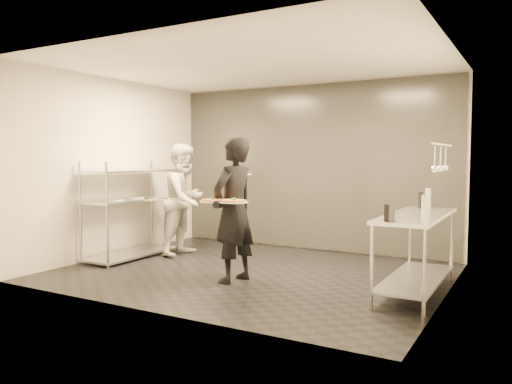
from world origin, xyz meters
The scene contains 13 objects.
room_shell centered at (0.00, 1.18, 1.40)m, with size 5.00×4.00×2.80m.
pass_rack centered at (-2.15, 0.00, 0.77)m, with size 0.60×1.60×1.50m.
prep_counter centered at (2.18, 0.00, 0.63)m, with size 0.60×1.80×0.92m.
utensil_rail centered at (2.43, 0.00, 1.55)m, with size 0.07×1.20×0.31m.
waiter centered at (0.07, -0.54, 0.91)m, with size 0.66×0.44×1.82m, color black.
chef centered at (-1.55, 0.57, 0.89)m, with size 0.86×0.67×1.77m, color beige.
pizza_plate_near centered at (-0.08, -0.77, 1.03)m, with size 0.33×0.33×0.05m.
pizza_plate_far centered at (0.22, -0.78, 1.04)m, with size 0.35×0.35×0.05m.
salad_plate centered at (0.03, -0.28, 1.36)m, with size 0.26×0.26×0.07m.
pos_monitor centered at (2.06, -0.72, 1.01)m, with size 0.05×0.24×0.18m, color black.
bottle_green centered at (2.15, 0.80, 1.04)m, with size 0.07×0.07×0.25m, color gray.
bottle_clear centered at (2.25, 0.05, 1.03)m, with size 0.06×0.06×0.22m, color gray.
bottle_dark centered at (2.08, 0.70, 1.03)m, with size 0.06×0.06×0.21m, color black.
Camera 1 is at (3.36, -5.78, 1.56)m, focal length 35.00 mm.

